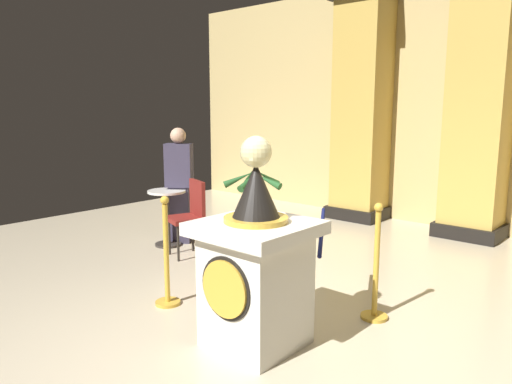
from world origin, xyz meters
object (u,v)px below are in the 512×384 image
object	(u,v)px
stanchion_near	(376,279)
potted_palm_left	(254,221)
cafe_chair_red	(191,211)
pedestal_clock	(256,268)
cafe_table	(167,211)
bystander_guest	(179,183)
stanchion_far	(167,267)

from	to	relation	value
stanchion_near	potted_palm_left	xyz separation A→B (m)	(-2.45, 1.13, -0.07)
cafe_chair_red	stanchion_near	bearing A→B (deg)	-3.58
pedestal_clock	cafe_table	distance (m)	3.06
cafe_table	stanchion_near	bearing A→B (deg)	-4.33
pedestal_clock	bystander_guest	size ratio (longest dim) A/B	1.04
bystander_guest	cafe_table	distance (m)	0.42
stanchion_near	potted_palm_left	size ratio (longest dim) A/B	0.99
cafe_chair_red	cafe_table	bearing A→B (deg)	172.23
pedestal_clock	cafe_chair_red	world-z (taller)	pedestal_clock
stanchion_far	stanchion_near	bearing A→B (deg)	32.10
potted_palm_left	cafe_table	bearing A→B (deg)	-131.92
stanchion_far	potted_palm_left	distance (m)	2.30
pedestal_clock	cafe_chair_red	bearing A→B (deg)	150.65
potted_palm_left	cafe_table	distance (m)	1.20
pedestal_clock	cafe_table	world-z (taller)	pedestal_clock
stanchion_near	bystander_guest	bearing A→B (deg)	171.79
pedestal_clock	stanchion_far	world-z (taller)	pedestal_clock
stanchion_far	bystander_guest	bearing A→B (deg)	136.92
stanchion_near	bystander_guest	size ratio (longest dim) A/B	0.66
stanchion_near	bystander_guest	xyz separation A→B (m)	(-3.23, 0.47, 0.47)
cafe_chair_red	potted_palm_left	bearing A→B (deg)	77.19
potted_palm_left	bystander_guest	size ratio (longest dim) A/B	0.67
pedestal_clock	stanchion_near	bearing A→B (deg)	65.78
stanchion_far	potted_palm_left	bearing A→B (deg)	110.55
potted_palm_left	cafe_chair_red	world-z (taller)	potted_palm_left
cafe_chair_red	bystander_guest	bearing A→B (deg)	152.27
pedestal_clock	potted_palm_left	size ratio (longest dim) A/B	1.55
stanchion_near	cafe_table	world-z (taller)	stanchion_near
pedestal_clock	stanchion_far	xyz separation A→B (m)	(-1.16, 0.04, -0.26)
cafe_table	cafe_chair_red	distance (m)	0.59
cafe_table	pedestal_clock	bearing A→B (deg)	-25.34
potted_palm_left	bystander_guest	bearing A→B (deg)	-140.01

